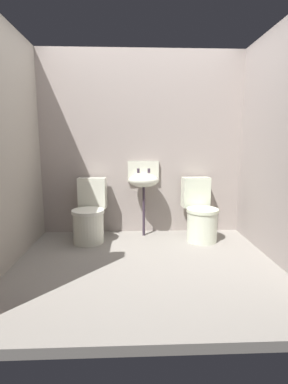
{
  "coord_description": "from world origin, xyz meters",
  "views": [
    {
      "loc": [
        -0.13,
        -2.85,
        1.24
      ],
      "look_at": [
        0.0,
        0.27,
        0.7
      ],
      "focal_mm": 26.87,
      "sensor_mm": 36.0,
      "label": 1
    }
  ],
  "objects": [
    {
      "name": "wall_right",
      "position": [
        1.4,
        0.1,
        1.22
      ],
      "size": [
        0.1,
        2.33,
        2.43
      ],
      "primitive_type": "cube",
      "color": "gray",
      "rests_on": "ground"
    },
    {
      "name": "sink",
      "position": [
        0.02,
        0.9,
        0.75
      ],
      "size": [
        0.42,
        0.35,
        0.99
      ],
      "color": "#3B2E3C",
      "rests_on": "ground"
    },
    {
      "name": "toilet_right",
      "position": [
        0.74,
        0.71,
        0.32
      ],
      "size": [
        0.43,
        0.62,
        0.78
      ],
      "rotation": [
        0.0,
        0.0,
        3.23
      ],
      "color": "silver",
      "rests_on": "ground"
    },
    {
      "name": "ground_plane",
      "position": [
        0.0,
        0.0,
        -0.04
      ],
      "size": [
        3.11,
        2.53,
        0.08
      ],
      "primitive_type": "cube",
      "color": "gray"
    },
    {
      "name": "wall_back",
      "position": [
        0.0,
        1.11,
        1.22
      ],
      "size": [
        3.11,
        0.1,
        2.43
      ],
      "primitive_type": "cube",
      "color": "#9F928B",
      "rests_on": "ground"
    },
    {
      "name": "wall_left",
      "position": [
        -1.4,
        0.1,
        1.22
      ],
      "size": [
        0.1,
        2.33,
        2.43
      ],
      "primitive_type": "cube",
      "color": "#A1978B",
      "rests_on": "ground"
    },
    {
      "name": "toilet_left",
      "position": [
        -0.67,
        0.71,
        0.32
      ],
      "size": [
        0.43,
        0.62,
        0.78
      ],
      "rotation": [
        0.0,
        0.0,
        3.07
      ],
      "color": "silver",
      "rests_on": "ground"
    }
  ]
}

